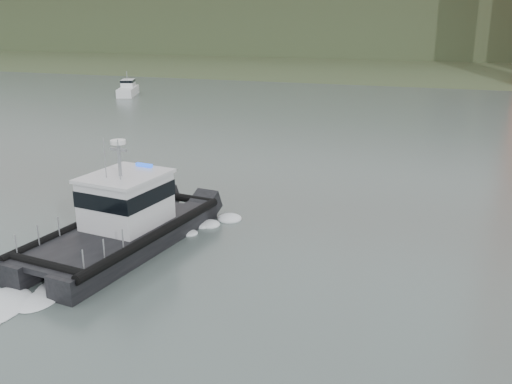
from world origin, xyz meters
The scene contains 4 objects.
ground centered at (0.00, 0.00, 0.00)m, with size 400.00×400.00×0.00m, color #4C5A54.
headlands centered at (0.00, 125.50, 7.05)m, with size 500.00×105.36×27.12m.
patrol_boat centered at (-5.73, 5.89, 1.29)m, with size 5.21×11.05×5.16m.
motorboat centered at (-31.97, 50.41, 0.79)m, with size 3.79×6.08×3.17m.
Camera 1 is at (7.76, -15.25, 10.28)m, focal length 40.00 mm.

